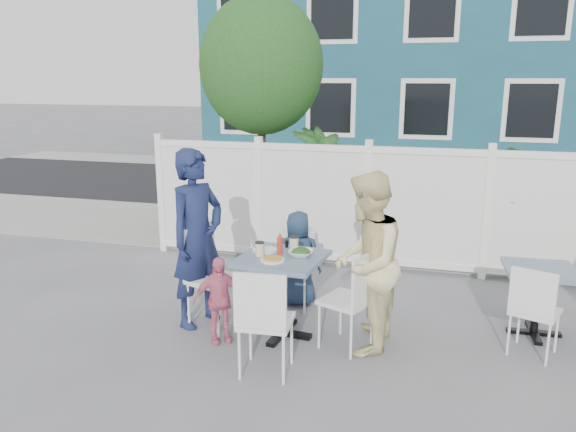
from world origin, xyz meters
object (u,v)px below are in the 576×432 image
(man, at_px, (197,238))
(boy, at_px, (298,258))
(woman, at_px, (366,263))
(chair_right, at_px, (354,293))
(chair_left, at_px, (208,269))
(main_table, at_px, (282,274))
(utility_cabinet, at_px, (226,187))
(chair_near, at_px, (263,315))
(toddler, at_px, (219,300))
(spare_table, at_px, (539,284))
(chair_back, at_px, (295,261))

(man, height_order, boy, man)
(woman, bearing_deg, chair_right, -59.14)
(woman, bearing_deg, boy, -132.73)
(woman, bearing_deg, chair_left, -91.43)
(main_table, xyz_separation_m, man, (-0.89, 0.06, 0.27))
(utility_cabinet, distance_m, chair_right, 4.76)
(chair_near, xyz_separation_m, toddler, (-0.61, 0.51, -0.13))
(main_table, height_order, chair_right, chair_right)
(chair_near, height_order, woman, woman)
(main_table, bearing_deg, utility_cabinet, 118.64)
(boy, bearing_deg, woman, 121.93)
(utility_cabinet, height_order, toddler, utility_cabinet)
(spare_table, distance_m, toddler, 3.05)
(main_table, relative_size, chair_near, 0.88)
(utility_cabinet, distance_m, chair_back, 3.61)
(spare_table, height_order, chair_right, chair_right)
(chair_right, bearing_deg, utility_cabinet, 58.14)
(chair_back, bearing_deg, boy, -138.53)
(spare_table, xyz_separation_m, toddler, (-2.90, -0.94, -0.11))
(chair_left, distance_m, boy, 1.04)
(utility_cabinet, height_order, chair_back, utility_cabinet)
(chair_left, relative_size, woman, 0.61)
(chair_left, height_order, woman, woman)
(spare_table, xyz_separation_m, woman, (-1.56, -0.72, 0.30))
(main_table, bearing_deg, chair_back, 95.43)
(spare_table, bearing_deg, woman, -155.41)
(toddler, bearing_deg, utility_cabinet, 75.70)
(woman, bearing_deg, man, -91.64)
(chair_near, xyz_separation_m, boy, (-0.12, 1.58, -0.03))
(man, bearing_deg, toddler, -112.35)
(man, bearing_deg, chair_right, -73.95)
(chair_right, xyz_separation_m, toddler, (-1.24, -0.18, -0.13))
(main_table, height_order, chair_back, chair_back)
(spare_table, xyz_separation_m, chair_near, (-2.29, -1.45, 0.03))
(man, bearing_deg, utility_cabinet, 39.51)
(main_table, xyz_separation_m, woman, (0.80, -0.06, 0.21))
(boy, bearing_deg, toddler, 52.54)
(chair_near, bearing_deg, toddler, 135.66)
(main_table, relative_size, toddler, 1.00)
(boy, xyz_separation_m, toddler, (-0.49, -1.07, -0.11))
(main_table, height_order, chair_left, chair_left)
(utility_cabinet, xyz_separation_m, man, (1.17, -3.71, 0.23))
(chair_left, height_order, man, man)
(chair_left, distance_m, chair_right, 1.49)
(spare_table, distance_m, chair_near, 2.71)
(woman, xyz_separation_m, boy, (-0.84, 0.85, -0.30))
(chair_back, bearing_deg, chair_near, 95.85)
(utility_cabinet, distance_m, man, 3.90)
(toddler, bearing_deg, man, 100.74)
(chair_near, xyz_separation_m, woman, (0.73, 0.74, 0.27))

